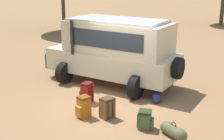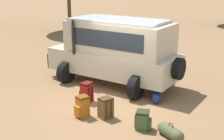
# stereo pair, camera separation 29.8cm
# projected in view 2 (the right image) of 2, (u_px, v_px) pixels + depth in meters

# --- Properties ---
(ground_plane) EXTENTS (320.00, 320.00, 0.00)m
(ground_plane) POSITION_uv_depth(u_px,v_px,m) (110.00, 104.00, 9.93)
(ground_plane) COLOR olive
(safari_vehicle) EXTENTS (5.46, 3.19, 2.44)m
(safari_vehicle) POSITION_uv_depth(u_px,v_px,m) (116.00, 50.00, 11.52)
(safari_vehicle) COLOR beige
(safari_vehicle) RESTS_ON ground_plane
(backpack_beside_front_wheel) EXTENTS (0.48, 0.47, 0.61)m
(backpack_beside_front_wheel) POSITION_uv_depth(u_px,v_px,m) (105.00, 108.00, 8.91)
(backpack_beside_front_wheel) COLOR brown
(backpack_beside_front_wheel) RESTS_ON ground_plane
(backpack_cluster_center) EXTENTS (0.46, 0.40, 0.51)m
(backpack_cluster_center) POSITION_uv_depth(u_px,v_px,m) (143.00, 120.00, 8.25)
(backpack_cluster_center) COLOR #42562D
(backpack_cluster_center) RESTS_ON ground_plane
(backpack_near_rear_wheel) EXTENTS (0.41, 0.46, 0.63)m
(backpack_near_rear_wheel) POSITION_uv_depth(u_px,v_px,m) (82.00, 107.00, 8.96)
(backpack_near_rear_wheel) COLOR #B26619
(backpack_near_rear_wheel) RESTS_ON ground_plane
(backpack_outermost) EXTENTS (0.41, 0.41, 0.66)m
(backpack_outermost) POSITION_uv_depth(u_px,v_px,m) (87.00, 92.00, 10.03)
(backpack_outermost) COLOR maroon
(backpack_outermost) RESTS_ON ground_plane
(duffel_bag_low_black_case) EXTENTS (0.76, 0.61, 0.41)m
(duffel_bag_low_black_case) POSITION_uv_depth(u_px,v_px,m) (170.00, 132.00, 7.82)
(duffel_bag_low_black_case) COLOR #4C5133
(duffel_bag_low_black_case) RESTS_ON ground_plane
(duffel_bag_soft_canvas) EXTENTS (0.45, 0.74, 0.39)m
(duffel_bag_soft_canvas) POSITION_uv_depth(u_px,v_px,m) (156.00, 97.00, 10.15)
(duffel_bag_soft_canvas) COLOR navy
(duffel_bag_soft_canvas) RESTS_ON ground_plane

